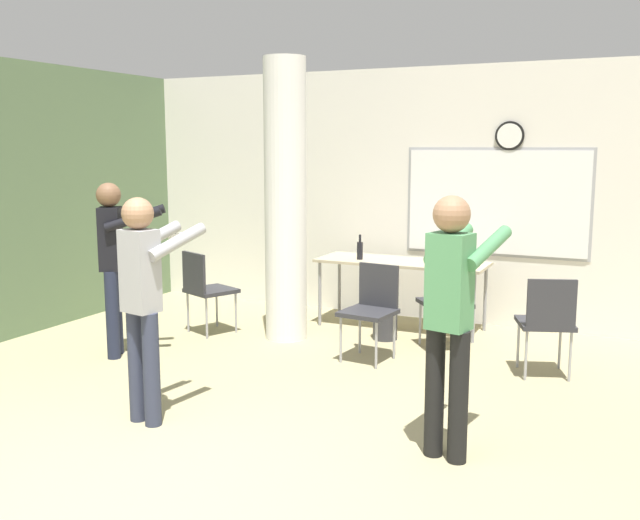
# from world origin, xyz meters

# --- Properties ---
(wall_left_accent) EXTENTS (0.12, 7.00, 2.80)m
(wall_left_accent) POSITION_xyz_m (-3.50, 2.50, 1.40)
(wall_left_accent) COLOR #5B7551
(wall_left_accent) RESTS_ON ground_plane
(wall_back) EXTENTS (8.00, 0.15, 2.80)m
(wall_back) POSITION_xyz_m (0.02, 5.06, 1.40)
(wall_back) COLOR silver
(wall_back) RESTS_ON ground_plane
(support_pillar) EXTENTS (0.42, 0.42, 2.80)m
(support_pillar) POSITION_xyz_m (-0.93, 3.59, 1.40)
(support_pillar) COLOR white
(support_pillar) RESTS_ON ground_plane
(folding_table) EXTENTS (1.80, 0.65, 0.74)m
(folding_table) POSITION_xyz_m (0.00, 4.47, 0.69)
(folding_table) COLOR tan
(folding_table) RESTS_ON ground_plane
(bottle_on_table) EXTENTS (0.06, 0.06, 0.27)m
(bottle_on_table) POSITION_xyz_m (-0.44, 4.36, 0.84)
(bottle_on_table) COLOR black
(bottle_on_table) RESTS_ON folding_table
(waste_bin) EXTENTS (0.25, 0.25, 0.39)m
(waste_bin) POSITION_xyz_m (-0.00, 3.97, 0.20)
(waste_bin) COLOR #38383D
(waste_bin) RESTS_ON ground_plane
(chair_table_right) EXTENTS (0.62, 0.62, 0.87)m
(chair_table_right) POSITION_xyz_m (0.68, 3.84, 0.51)
(chair_table_right) COLOR #2D2D33
(chair_table_right) RESTS_ON ground_plane
(chair_mid_room) EXTENTS (0.56, 0.56, 0.87)m
(chair_mid_room) POSITION_xyz_m (1.64, 3.41, 0.51)
(chair_mid_room) COLOR #2D2D33
(chair_mid_room) RESTS_ON ground_plane
(chair_near_pillar) EXTENTS (0.58, 0.58, 0.87)m
(chair_near_pillar) POSITION_xyz_m (-1.77, 3.38, 0.51)
(chair_near_pillar) COLOR #2D2D33
(chair_near_pillar) RESTS_ON ground_plane
(chair_table_front) EXTENTS (0.49, 0.49, 0.87)m
(chair_table_front) POSITION_xyz_m (0.12, 3.28, 0.51)
(chair_table_front) COLOR #2D2D33
(chair_table_front) RESTS_ON ground_plane
(person_playing_side) EXTENTS (0.46, 0.68, 1.66)m
(person_playing_side) POSITION_xyz_m (1.31, 1.51, 0.97)
(person_playing_side) COLOR black
(person_playing_side) RESTS_ON ground_plane
(person_watching_back) EXTENTS (0.65, 0.56, 1.62)m
(person_watching_back) POSITION_xyz_m (-2.06, 2.36, 0.95)
(person_watching_back) COLOR #1E2338
(person_watching_back) RESTS_ON ground_plane
(person_playing_front) EXTENTS (0.44, 0.66, 1.60)m
(person_playing_front) POSITION_xyz_m (-0.78, 1.18, 0.94)
(person_playing_front) COLOR #2D3347
(person_playing_front) RESTS_ON ground_plane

